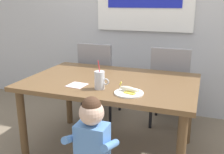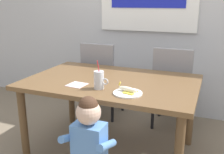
{
  "view_description": "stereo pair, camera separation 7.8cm",
  "coord_description": "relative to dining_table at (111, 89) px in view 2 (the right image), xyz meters",
  "views": [
    {
      "loc": [
        0.79,
        -2.15,
        1.44
      ],
      "look_at": [
        0.05,
        -0.1,
        0.8
      ],
      "focal_mm": 41.63,
      "sensor_mm": 36.0,
      "label": 1
    },
    {
      "loc": [
        0.86,
        -2.12,
        1.44
      ],
      "look_at": [
        0.05,
        -0.1,
        0.8
      ],
      "focal_mm": 41.63,
      "sensor_mm": 36.0,
      "label": 2
    }
  ],
  "objects": [
    {
      "name": "ground_plane",
      "position": [
        0.0,
        0.0,
        -0.65
      ],
      "size": [
        24.0,
        24.0,
        0.0
      ],
      "primitive_type": "plane",
      "color": "#7A6B56"
    },
    {
      "name": "back_wall",
      "position": [
        0.0,
        1.21,
        0.8
      ],
      "size": [
        6.4,
        0.17,
        2.9
      ],
      "color": "silver",
      "rests_on": "ground"
    },
    {
      "name": "dining_table",
      "position": [
        0.0,
        0.0,
        0.0
      ],
      "size": [
        1.55,
        1.01,
        0.74
      ],
      "color": "brown",
      "rests_on": "ground"
    },
    {
      "name": "dining_chair_left",
      "position": [
        -0.43,
        0.72,
        -0.11
      ],
      "size": [
        0.44,
        0.45,
        0.96
      ],
      "rotation": [
        0.0,
        0.0,
        3.14
      ],
      "color": "gray",
      "rests_on": "ground"
    },
    {
      "name": "dining_chair_right",
      "position": [
        0.45,
        0.72,
        -0.11
      ],
      "size": [
        0.44,
        0.44,
        0.96
      ],
      "rotation": [
        0.0,
        0.0,
        3.14
      ],
      "color": "gray",
      "rests_on": "ground"
    },
    {
      "name": "toddler_standing",
      "position": [
        0.12,
        -0.7,
        -0.13
      ],
      "size": [
        0.33,
        0.24,
        0.84
      ],
      "color": "#3F4760",
      "rests_on": "ground"
    },
    {
      "name": "milk_cup",
      "position": [
        -0.0,
        -0.27,
        0.15
      ],
      "size": [
        0.13,
        0.08,
        0.25
      ],
      "color": "silver",
      "rests_on": "dining_table"
    },
    {
      "name": "snack_plate",
      "position": [
        0.26,
        -0.3,
        0.09
      ],
      "size": [
        0.23,
        0.23,
        0.01
      ],
      "primitive_type": "cylinder",
      "color": "white",
      "rests_on": "dining_table"
    },
    {
      "name": "peeled_banana",
      "position": [
        0.26,
        -0.29,
        0.12
      ],
      "size": [
        0.18,
        0.13,
        0.07
      ],
      "rotation": [
        0.0,
        0.0,
        -0.25
      ],
      "color": "#F4EAC6",
      "rests_on": "snack_plate"
    },
    {
      "name": "paper_napkin",
      "position": [
        -0.22,
        -0.25,
        0.09
      ],
      "size": [
        0.16,
        0.16,
        0.0
      ],
      "primitive_type": "cube",
      "rotation": [
        0.0,
        0.0,
        -0.1
      ],
      "color": "silver",
      "rests_on": "dining_table"
    }
  ]
}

